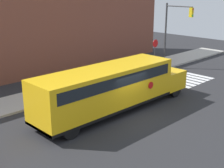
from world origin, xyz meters
TOP-DOWN VIEW (x-y plane):
  - ground_plane at (0.00, 0.00)m, footprint 60.00×60.00m
  - sidewalk_strip at (0.00, 6.50)m, footprint 44.00×3.00m
  - building_backdrop at (0.00, 13.00)m, footprint 32.00×4.00m
  - crosswalk_stripes at (9.02, 2.00)m, footprint 4.00×3.20m
  - school_bus at (-0.38, 1.18)m, footprint 11.35×2.57m
  - stop_sign at (9.20, 5.43)m, footprint 0.70×0.10m
  - traffic_light at (10.82, 4.72)m, footprint 0.28×2.79m

SIDE VIEW (x-z plane):
  - ground_plane at x=0.00m, z-range 0.00..0.00m
  - crosswalk_stripes at x=9.02m, z-range 0.00..0.01m
  - sidewalk_strip at x=0.00m, z-range 0.00..0.15m
  - school_bus at x=-0.38m, z-range 0.22..3.08m
  - stop_sign at x=9.20m, z-range 0.46..3.36m
  - traffic_light at x=10.82m, z-range 0.90..6.89m
  - building_backdrop at x=0.00m, z-range 0.00..8.03m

